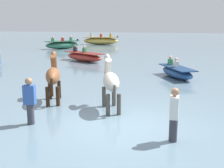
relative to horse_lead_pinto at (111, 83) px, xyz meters
name	(u,v)px	position (x,y,z in m)	size (l,w,h in m)	color
ground_plane	(119,134)	(0.49, -1.30, -1.20)	(120.00, 120.00, 0.00)	#84755B
water_surface	(146,70)	(0.49, 8.70, -1.05)	(90.00, 90.00, 0.29)	slate
horse_lead_pinto	(111,83)	(0.00, 0.00, 0.00)	(0.93, 1.85, 2.02)	beige
horse_trailing_chestnut	(53,77)	(-2.19, 0.57, 0.00)	(0.90, 1.85, 2.02)	brown
boat_near_starboard	(84,57)	(-3.97, 10.69, -0.59)	(3.36, 2.65, 1.08)	#BC382D
boat_far_inshore	(101,41)	(-5.76, 23.89, -0.47)	(4.07, 1.75, 1.33)	gold
boat_mid_channel	(177,72)	(2.26, 5.91, -0.62)	(1.99, 2.88, 1.01)	#28518E
boat_mid_outer	(62,45)	(-8.46, 18.65, -0.52)	(3.40, 3.23, 1.22)	#337556
person_onlooker_right	(30,104)	(-1.95, -1.75, -0.33)	(0.34, 0.23, 1.63)	#383842
person_wading_close	(174,119)	(1.97, -2.23, -0.33)	(0.22, 0.33, 1.63)	#383842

